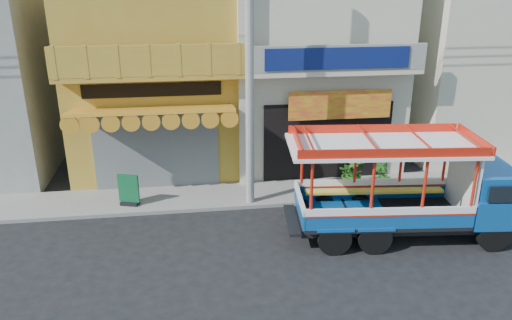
{
  "coord_description": "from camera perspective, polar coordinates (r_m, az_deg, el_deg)",
  "views": [
    {
      "loc": [
        -2.83,
        -11.37,
        7.16
      ],
      "look_at": [
        -0.92,
        2.5,
        1.87
      ],
      "focal_mm": 35.0,
      "sensor_mm": 36.0,
      "label": 1
    }
  ],
  "objects": [
    {
      "name": "potted_plant_b",
      "position": [
        17.62,
        14.26,
        -1.68
      ],
      "size": [
        0.72,
        0.68,
        1.04
      ],
      "primitive_type": "imported",
      "rotation": [
        0.0,
        0.0,
        2.61
      ],
      "color": "#29631C",
      "rests_on": "sidewalk"
    },
    {
      "name": "potted_plant_c",
      "position": [
        17.66,
        11.14,
        -1.42
      ],
      "size": [
        0.61,
        0.61,
        1.01
      ],
      "primitive_type": "imported",
      "rotation": [
        0.0,
        0.0,
        4.79
      ],
      "color": "#29631C",
      "rests_on": "sidewalk"
    },
    {
      "name": "green_sign",
      "position": [
        16.49,
        -14.32,
        -3.59
      ],
      "size": [
        0.67,
        0.46,
        1.04
      ],
      "color": "black",
      "rests_on": "sidewalk"
    },
    {
      "name": "filler_building_right",
      "position": [
        22.94,
        23.73,
        10.58
      ],
      "size": [
        6.0,
        6.0,
        7.6
      ],
      "primitive_type": "cube",
      "color": "beige",
      "rests_on": "ground"
    },
    {
      "name": "sidewalk",
      "position": [
        17.16,
        2.36,
        -3.75
      ],
      "size": [
        30.0,
        2.0,
        0.12
      ],
      "primitive_type": "cube",
      "color": "slate",
      "rests_on": "ground"
    },
    {
      "name": "shophouse_left",
      "position": [
        19.6,
        -11.4,
        11.36
      ],
      "size": [
        6.0,
        7.5,
        8.24
      ],
      "color": "#B28227",
      "rests_on": "ground"
    },
    {
      "name": "songthaew_truck",
      "position": [
        14.71,
        18.64,
        -3.18
      ],
      "size": [
        6.72,
        2.72,
        3.06
      ],
      "color": "black",
      "rests_on": "ground"
    },
    {
      "name": "utility_pole",
      "position": [
        14.95,
        -0.17,
        12.53
      ],
      "size": [
        28.0,
        0.26,
        9.0
      ],
      "color": "gray",
      "rests_on": "ground"
    },
    {
      "name": "shophouse_right",
      "position": [
        20.16,
        6.24,
        11.88
      ],
      "size": [
        6.0,
        6.75,
        8.24
      ],
      "color": "beige",
      "rests_on": "ground"
    },
    {
      "name": "party_pilaster",
      "position": [
        16.62,
        -1.41,
        9.75
      ],
      "size": [
        0.35,
        0.3,
        8.0
      ],
      "primitive_type": "cube",
      "color": "beige",
      "rests_on": "ground"
    },
    {
      "name": "ground",
      "position": [
        13.72,
        5.32,
        -10.83
      ],
      "size": [
        90.0,
        90.0,
        0.0
      ],
      "primitive_type": "plane",
      "color": "black",
      "rests_on": "ground"
    },
    {
      "name": "potted_plant_a",
      "position": [
        17.57,
        10.77,
        -1.55
      ],
      "size": [
        1.13,
        1.08,
        0.98
      ],
      "primitive_type": "imported",
      "rotation": [
        0.0,
        0.0,
        0.45
      ],
      "color": "#29631C",
      "rests_on": "sidewalk"
    }
  ]
}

